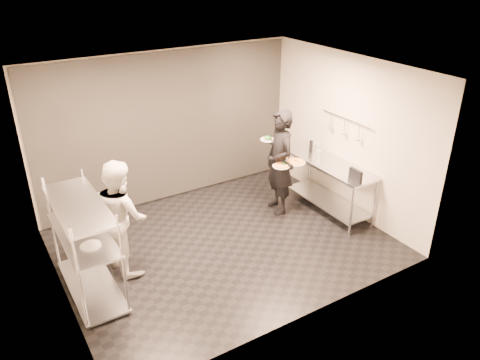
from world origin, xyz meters
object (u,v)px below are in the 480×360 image
pass_rack (85,243)px  pizza_plate_near (281,166)px  waiter (280,162)px  pos_monitor (356,175)px  pizza_plate_far (295,162)px  bottle_green (319,157)px  prep_counter (329,179)px  salad_plate (268,138)px  chef (121,216)px  bottle_clear (318,148)px  bottle_dark (311,146)px

pass_rack → pizza_plate_near: bearing=3.9°
pass_rack → waiter: waiter is taller
waiter → pos_monitor: (0.66, -1.19, 0.07)m
pizza_plate_far → bottle_green: (0.46, -0.08, 0.02)m
prep_counter → pass_rack: bearing=-180.0°
waiter → salad_plate: waiter is taller
waiter → chef: 2.96m
pass_rack → bottle_clear: (4.47, 0.54, 0.24)m
pass_rack → pizza_plate_far: bearing=3.2°
pizza_plate_far → bottle_clear: 0.85m
salad_plate → bottle_green: (0.68, -0.61, -0.29)m
bottle_green → bottle_dark: size_ratio=1.15×
chef → bottle_dark: chef is taller
pizza_plate_near → bottle_green: 0.75m
prep_counter → bottle_green: 0.47m
waiter → pizza_plate_near: size_ratio=6.46×
chef → bottle_clear: bearing=-93.9°
bottle_dark → salad_plate: bearing=173.7°
salad_plate → pizza_plate_near: bearing=-96.9°
pizza_plate_near → pos_monitor: size_ratio=1.07×
pizza_plate_near → pizza_plate_far: size_ratio=0.85×
pizza_plate_far → pos_monitor: (0.52, -0.92, -0.01)m
bottle_clear → chef: bearing=-176.1°
pass_rack → bottle_green: pass_rack is taller
bottle_clear → salad_plate: bearing=168.9°
salad_plate → bottle_green: 0.96m
prep_counter → pizza_plate_far: pizza_plate_far is taller
bottle_dark → pass_rack: bearing=-171.8°
pos_monitor → bottle_green: bottle_green is taller
prep_counter → pos_monitor: (-0.12, -0.72, 0.39)m
salad_plate → pos_monitor: size_ratio=0.98×
prep_counter → bottle_dark: (0.06, 0.63, 0.40)m
chef → pos_monitor: 3.75m
pos_monitor → waiter: bearing=122.7°
prep_counter → salad_plate: (-0.86, 0.73, 0.71)m
salad_plate → prep_counter: bearing=-40.4°
pizza_plate_near → salad_plate: size_ratio=1.08×
pizza_plate_near → bottle_green: bearing=-8.2°
prep_counter → pizza_plate_near: size_ratio=6.12×
pass_rack → prep_counter: pass_rack is taller
waiter → bottle_clear: size_ratio=11.11×
pos_monitor → pizza_plate_far: bearing=122.8°
waiter → pos_monitor: size_ratio=6.89×
pizza_plate_far → salad_plate: size_ratio=1.27×
chef → bottle_green: chef is taller
chef → pizza_plate_near: size_ratio=5.87×
pizza_plate_near → bottle_dark: bottle_dark is taller
prep_counter → bottle_green: size_ratio=7.20×
pass_rack → pos_monitor: pass_rack is taller
bottle_clear → bottle_green: bearing=-128.2°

